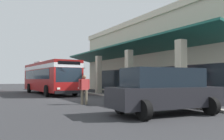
# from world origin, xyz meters

# --- Properties ---
(ground) EXTENTS (120.00, 120.00, 0.00)m
(ground) POSITION_xyz_m (0.00, 8.00, 0.00)
(ground) COLOR #2D2D30
(curb_strip) EXTENTS (29.44, 0.50, 0.12)m
(curb_strip) POSITION_xyz_m (-2.95, 3.44, 0.06)
(curb_strip) COLOR #9E998E
(curb_strip) RESTS_ON ground
(plaza_building) EXTENTS (24.83, 13.75, 7.95)m
(plaza_building) POSITION_xyz_m (-2.95, 13.07, 3.98)
(plaza_building) COLOR beige
(plaza_building) RESTS_ON ground
(transit_bus) EXTENTS (11.32, 3.18, 3.34)m
(transit_bus) POSITION_xyz_m (-6.63, -0.27, 1.85)
(transit_bus) COLOR maroon
(transit_bus) RESTS_ON ground
(parked_suv_charcoal) EXTENTS (2.99, 4.95, 1.97)m
(parked_suv_charcoal) POSITION_xyz_m (9.55, 0.66, 1.02)
(parked_suv_charcoal) COLOR #232328
(parked_suv_charcoal) RESTS_ON ground
(pedestrian) EXTENTS (0.31, 0.70, 1.74)m
(pedestrian) POSITION_xyz_m (4.31, -0.87, 0.99)
(pedestrian) COLOR #726651
(pedestrian) RESTS_ON ground
(potted_palm) EXTENTS (2.01, 1.74, 3.03)m
(potted_palm) POSITION_xyz_m (-11.31, 4.81, 0.83)
(potted_palm) COLOR gray
(potted_palm) RESTS_ON ground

